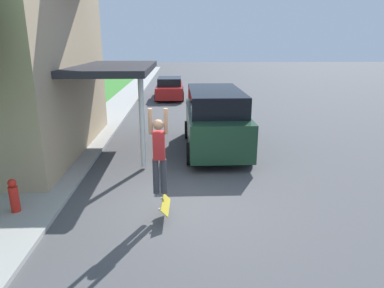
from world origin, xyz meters
name	(u,v)px	position (x,y,z in m)	size (l,w,h in m)	color
ground_plane	(179,206)	(0.00, 0.00, 0.00)	(120.00, 120.00, 0.00)	#49494C
sidewalk	(88,137)	(-3.60, 6.00, 0.05)	(1.80, 80.00, 0.10)	#9E9E99
suv_parked	(215,119)	(1.29, 4.42, 1.12)	(2.08, 4.92, 2.13)	#193823
car_down_street	(170,88)	(-0.59, 16.18, 0.68)	(1.88, 4.55, 1.42)	maroon
skateboarder	(159,151)	(-0.41, -0.39, 1.49)	(0.41, 0.22, 1.88)	#38383D
skateboard	(165,205)	(-0.30, -0.59, 0.33)	(0.23, 0.79, 0.25)	#A89323
fire_hydrant	(14,196)	(-3.62, -0.30, 0.47)	(0.20, 0.20, 0.76)	red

